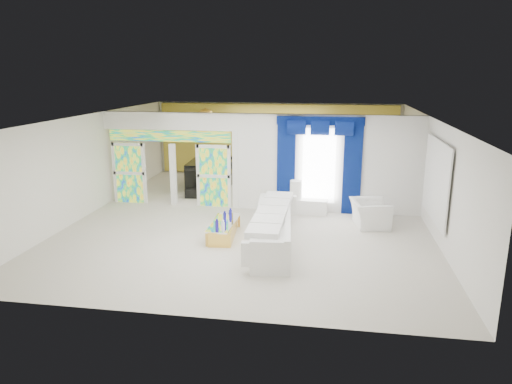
% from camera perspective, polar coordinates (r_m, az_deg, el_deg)
% --- Properties ---
extents(floor, '(12.00, 12.00, 0.00)m').
position_cam_1_polar(floor, '(14.17, -0.42, -3.07)').
color(floor, '#B7AF9E').
rests_on(floor, ground).
extents(dividing_wall, '(5.70, 0.18, 3.00)m').
position_cam_1_polar(dividing_wall, '(14.59, 8.60, 3.36)').
color(dividing_wall, white).
rests_on(dividing_wall, ground).
extents(dividing_header, '(4.30, 0.18, 0.55)m').
position_cam_1_polar(dividing_header, '(15.29, -10.51, 8.42)').
color(dividing_header, white).
rests_on(dividing_header, dividing_wall).
extents(stained_panel_left, '(0.95, 0.04, 2.00)m').
position_cam_1_polar(stained_panel_left, '(16.08, -15.03, 2.23)').
color(stained_panel_left, '#994C3F').
rests_on(stained_panel_left, ground).
extents(stained_panel_right, '(0.95, 0.04, 2.00)m').
position_cam_1_polar(stained_panel_right, '(15.15, -5.12, 1.94)').
color(stained_panel_right, '#994C3F').
rests_on(stained_panel_right, ground).
extents(stained_transom, '(4.00, 0.05, 0.35)m').
position_cam_1_polar(stained_transom, '(15.34, -10.43, 6.66)').
color(stained_transom, '#994C3F').
rests_on(stained_transom, dividing_header).
extents(window_pane, '(1.00, 0.02, 2.30)m').
position_cam_1_polar(window_pane, '(14.50, 7.60, 3.13)').
color(window_pane, white).
rests_on(window_pane, dividing_wall).
extents(blue_drape_left, '(0.55, 0.10, 2.80)m').
position_cam_1_polar(blue_drape_left, '(14.54, 3.64, 3.06)').
color(blue_drape_left, '#030441').
rests_on(blue_drape_left, ground).
extents(blue_drape_right, '(0.55, 0.10, 2.80)m').
position_cam_1_polar(blue_drape_right, '(14.49, 11.54, 2.75)').
color(blue_drape_right, '#030441').
rests_on(blue_drape_right, ground).
extents(blue_pelmet, '(2.60, 0.12, 0.25)m').
position_cam_1_polar(blue_pelmet, '(14.27, 7.77, 8.50)').
color(blue_pelmet, '#030441').
rests_on(blue_pelmet, dividing_wall).
extents(wall_mirror, '(0.04, 2.70, 1.90)m').
position_cam_1_polar(wall_mirror, '(12.90, 20.95, 1.34)').
color(wall_mirror, white).
rests_on(wall_mirror, ground).
extents(gold_curtains, '(9.70, 0.12, 2.90)m').
position_cam_1_polar(gold_curtains, '(19.55, 2.47, 6.29)').
color(gold_curtains, gold).
rests_on(gold_curtains, ground).
extents(white_sofa, '(1.24, 4.13, 0.78)m').
position_cam_1_polar(white_sofa, '(11.98, 2.07, -4.43)').
color(white_sofa, silver).
rests_on(white_sofa, ground).
extents(coffee_table, '(0.72, 1.75, 0.38)m').
position_cam_1_polar(coffee_table, '(12.55, -3.91, -4.52)').
color(coffee_table, gold).
rests_on(coffee_table, ground).
extents(console_table, '(1.35, 0.51, 0.44)m').
position_cam_1_polar(console_table, '(14.60, 5.96, -1.72)').
color(console_table, white).
rests_on(console_table, ground).
extents(table_lamp, '(0.36, 0.36, 0.58)m').
position_cam_1_polar(table_lamp, '(14.49, 4.83, 0.27)').
color(table_lamp, silver).
rests_on(table_lamp, console_table).
extents(armchair, '(1.17, 1.28, 0.73)m').
position_cam_1_polar(armchair, '(13.66, 13.56, -2.55)').
color(armchair, silver).
rests_on(armchair, ground).
extents(grand_piano, '(1.60, 2.04, 0.99)m').
position_cam_1_polar(grand_piano, '(17.85, -5.51, 2.19)').
color(grand_piano, black).
rests_on(grand_piano, ground).
extents(piano_bench, '(0.95, 0.41, 0.31)m').
position_cam_1_polar(piano_bench, '(16.43, -6.88, -0.15)').
color(piano_bench, black).
rests_on(piano_bench, ground).
extents(tv_console, '(0.65, 0.61, 0.80)m').
position_cam_1_polar(tv_console, '(17.30, -14.32, 1.07)').
color(tv_console, tan).
rests_on(tv_console, ground).
extents(chandelier, '(0.60, 0.60, 0.60)m').
position_cam_1_polar(chandelier, '(17.41, -6.12, 9.04)').
color(chandelier, gold).
rests_on(chandelier, ceiling).
extents(decanters, '(0.23, 1.19, 0.25)m').
position_cam_1_polar(decanters, '(12.47, -3.93, -3.31)').
color(decanters, navy).
rests_on(decanters, coffee_table).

